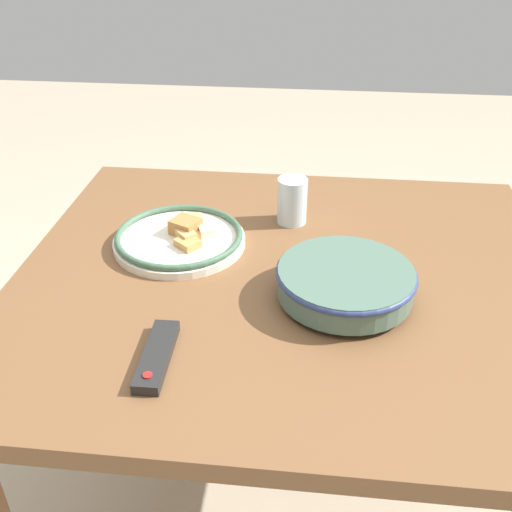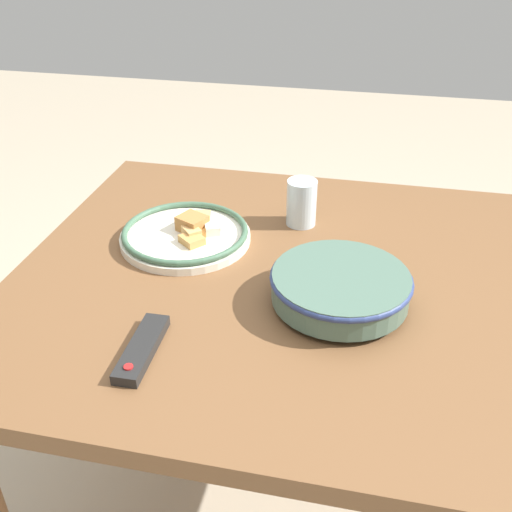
{
  "view_description": "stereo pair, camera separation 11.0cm",
  "coord_description": "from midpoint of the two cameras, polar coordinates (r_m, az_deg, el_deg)",
  "views": [
    {
      "loc": [
        -0.05,
        1.06,
        1.45
      ],
      "look_at": [
        0.07,
        -0.0,
        0.79
      ],
      "focal_mm": 42.0,
      "sensor_mm": 36.0,
      "label": 1
    },
    {
      "loc": [
        -0.16,
        1.04,
        1.45
      ],
      "look_at": [
        0.07,
        -0.0,
        0.79
      ],
      "focal_mm": 42.0,
      "sensor_mm": 36.0,
      "label": 2
    }
  ],
  "objects": [
    {
      "name": "food_plate",
      "position": [
        1.37,
        -9.52,
        1.65
      ],
      "size": [
        0.3,
        0.3,
        0.05
      ],
      "color": "silver",
      "rests_on": "dining_table"
    },
    {
      "name": "ground_plane",
      "position": [
        1.79,
        0.45,
        -22.33
      ],
      "size": [
        8.0,
        8.0,
        0.0
      ],
      "primitive_type": "plane",
      "color": "#B7A88E"
    },
    {
      "name": "dining_table",
      "position": [
        1.31,
        0.57,
        -4.89
      ],
      "size": [
        1.15,
        1.01,
        0.76
      ],
      "color": "brown",
      "rests_on": "ground_plane"
    },
    {
      "name": "tv_remote",
      "position": [
        1.06,
        -12.42,
        -9.37
      ],
      "size": [
        0.05,
        0.17,
        0.02
      ],
      "rotation": [
        0.0,
        0.0,
        0.02
      ],
      "color": "black",
      "rests_on": "dining_table"
    },
    {
      "name": "drinking_glass",
      "position": [
        1.43,
        1.27,
        5.23
      ],
      "size": [
        0.07,
        0.07,
        0.11
      ],
      "color": "silver",
      "rests_on": "dining_table"
    },
    {
      "name": "noodle_bowl",
      "position": [
        1.17,
        5.85,
        -2.51
      ],
      "size": [
        0.27,
        0.27,
        0.07
      ],
      "color": "#4C6B5B",
      "rests_on": "dining_table"
    }
  ]
}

